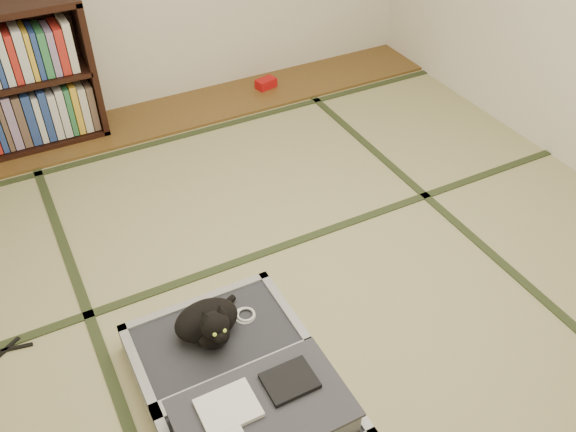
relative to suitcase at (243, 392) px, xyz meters
name	(u,v)px	position (x,y,z in m)	size (l,w,h in m)	color
floor	(312,298)	(0.55, 0.40, -0.10)	(4.50, 4.50, 0.00)	tan
wood_strip	(175,113)	(0.55, 2.40, -0.09)	(4.00, 0.50, 0.02)	brown
red_item	(266,83)	(1.29, 2.43, -0.05)	(0.15, 0.09, 0.07)	#B40E0F
room_shell	(323,4)	(0.55, 0.40, 1.36)	(4.50, 4.50, 4.50)	white
tatami_borders	(268,238)	(0.55, 0.89, -0.10)	(4.00, 4.50, 0.01)	#2D381E
suitcase	(243,392)	(0.00, 0.00, 0.00)	(0.73, 0.97, 0.29)	#AAABAF
cat	(209,323)	(-0.02, 0.29, 0.14)	(0.32, 0.33, 0.26)	black
cable_coil	(245,315)	(0.16, 0.33, 0.05)	(0.10, 0.10, 0.02)	white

